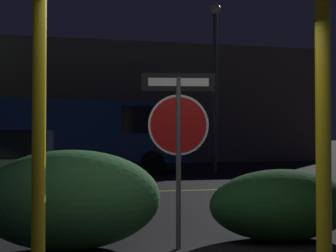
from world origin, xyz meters
TOP-DOWN VIEW (x-y plane):
  - road_center_stripe at (0.00, 7.57)m, footprint 38.55×0.12m
  - stop_sign at (0.29, 1.70)m, footprint 0.90×0.17m
  - yellow_pole_left at (-1.28, 0.15)m, footprint 0.11×0.11m
  - yellow_pole_right at (1.41, 0.29)m, footprint 0.15×0.15m
  - hedge_bush_2 at (-0.99, 1.92)m, footprint 2.19×1.13m
  - hedge_bush_3 at (1.74, 1.85)m, footprint 1.98×1.17m
  - passing_car_2 at (-2.30, 6.04)m, footprint 4.51×2.26m
  - delivery_truck at (0.26, 13.67)m, footprint 6.80×2.64m
  - street_lamp at (4.61, 13.26)m, footprint 0.42×0.42m
  - building_backdrop at (-0.03, 21.78)m, footprint 26.90×4.22m

SIDE VIEW (x-z plane):
  - road_center_stripe at x=0.00m, z-range 0.00..0.01m
  - hedge_bush_3 at x=1.74m, z-range 0.00..0.93m
  - hedge_bush_2 at x=-0.99m, z-range 0.00..1.20m
  - passing_car_2 at x=-2.30m, z-range -0.01..1.48m
  - stop_sign at x=0.29m, z-range 0.45..2.59m
  - yellow_pole_right at x=1.41m, z-range 0.00..3.07m
  - delivery_truck at x=0.26m, z-range 0.22..2.91m
  - yellow_pole_left at x=-1.28m, z-range 0.00..3.24m
  - building_backdrop at x=-0.03m, z-range 0.00..6.25m
  - street_lamp at x=4.61m, z-range 0.83..7.33m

